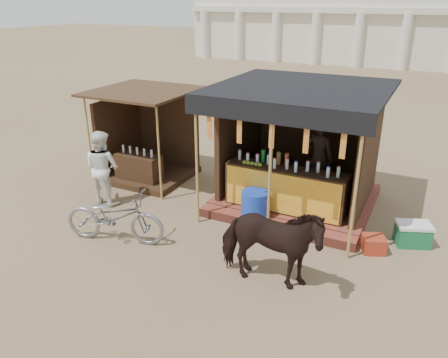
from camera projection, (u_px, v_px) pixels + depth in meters
ground at (185, 265)px, 7.95m from camera, size 120.00×120.00×0.00m
main_stall at (299, 163)px, 9.91m from camera, size 3.60×3.61×2.78m
secondary_stall at (145, 146)px, 11.60m from camera, size 2.40×2.40×2.38m
cow at (270, 245)px, 7.13m from camera, size 1.87×0.99×1.52m
motorbike at (115, 217)px, 8.55m from camera, size 2.13×1.21×1.06m
bystander at (102, 167)px, 10.08m from camera, size 0.89×0.72×1.75m
blue_barrel at (255, 208)px, 9.24m from camera, size 0.66×0.66×0.76m
red_crate at (374, 244)px, 8.32m from camera, size 0.52×0.51×0.31m
cooler at (413, 234)px, 8.52m from camera, size 0.76×0.64×0.46m
background_building at (371, 5)px, 32.00m from camera, size 26.00×7.45×8.18m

